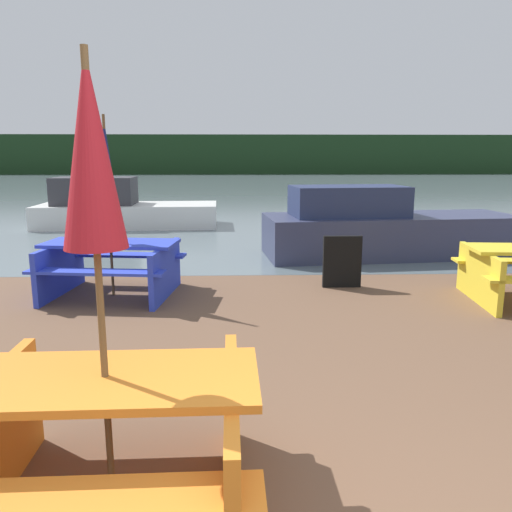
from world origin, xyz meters
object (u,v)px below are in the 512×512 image
boat_second (120,209)px  umbrella_crimson (91,156)px  picnic_table_orange (108,430)px  boat (383,229)px  picnic_table_blue (112,263)px  signboard (342,262)px  umbrella_navy (106,161)px

boat_second → umbrella_crimson: bearing=-79.5°
picnic_table_orange → boat: size_ratio=0.33×
boat_second → boat: bearing=-37.4°
picnic_table_blue → boat: boat is taller
umbrella_crimson → boat_second: size_ratio=0.49×
boat_second → picnic_table_blue: bearing=-80.1°
picnic_table_blue → boat_second: boat_second is taller
boat_second → signboard: bearing=-56.5°
umbrella_navy → boat: size_ratio=0.49×
signboard → boat: bearing=62.0°
umbrella_crimson → signboard: size_ratio=3.15×
boat → boat_second: size_ratio=1.02×
boat_second → signboard: boat_second is taller
picnic_table_orange → picnic_table_blue: bearing=103.9°
picnic_table_orange → umbrella_navy: size_ratio=0.67×
boat → signboard: (-1.24, -2.33, -0.13)m
umbrella_navy → umbrella_crimson: umbrella_navy is taller
picnic_table_blue → boat: (4.44, 2.66, 0.05)m
boat → signboard: bearing=-123.9°
umbrella_navy → boat: (4.44, 2.66, -1.30)m
picnic_table_blue → picnic_table_orange: bearing=-76.1°
picnic_table_blue → umbrella_navy: size_ratio=0.79×
picnic_table_orange → picnic_table_blue: picnic_table_orange is taller
umbrella_crimson → boat: bearing=63.8°
picnic_table_orange → picnic_table_blue: (-1.04, 4.23, -0.00)m
signboard → picnic_table_blue: bearing=-174.0°
picnic_table_orange → signboard: (2.16, 4.56, -0.08)m
umbrella_crimson → signboard: (2.16, 4.56, -1.50)m
picnic_table_blue → signboard: signboard is taller
picnic_table_orange → boat_second: boat_second is taller
boat → picnic_table_blue: bearing=-155.0°
umbrella_navy → umbrella_crimson: bearing=-76.1°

